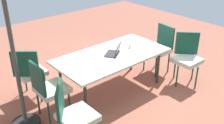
{
  "coord_description": "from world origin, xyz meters",
  "views": [
    {
      "loc": [
        2.77,
        3.22,
        2.71
      ],
      "look_at": [
        0.0,
        0.0,
        0.59
      ],
      "focal_mm": 42.49,
      "sensor_mm": 36.0,
      "label": 1
    }
  ],
  "objects_px": {
    "chair_northwest": "(187,56)",
    "chair_west": "(160,47)",
    "chair_southeast": "(29,71)",
    "chair_east": "(48,87)",
    "laptop": "(114,52)",
    "chair_northeast": "(73,113)",
    "dining_table": "(112,57)",
    "cup": "(130,45)"
  },
  "relations": [
    {
      "from": "chair_northwest",
      "to": "cup",
      "type": "xyz_separation_m",
      "value": [
        0.84,
        -0.7,
        0.24
      ]
    },
    {
      "from": "chair_southeast",
      "to": "dining_table",
      "type": "bearing_deg",
      "value": -170.51
    },
    {
      "from": "chair_southeast",
      "to": "cup",
      "type": "height_order",
      "value": "chair_southeast"
    },
    {
      "from": "dining_table",
      "to": "chair_southeast",
      "type": "bearing_deg",
      "value": -30.49
    },
    {
      "from": "laptop",
      "to": "dining_table",
      "type": "bearing_deg",
      "value": -66.54
    },
    {
      "from": "laptop",
      "to": "cup",
      "type": "bearing_deg",
      "value": 152.0
    },
    {
      "from": "chair_northwest",
      "to": "laptop",
      "type": "distance_m",
      "value": 1.45
    },
    {
      "from": "chair_east",
      "to": "chair_northeast",
      "type": "bearing_deg",
      "value": 175.67
    },
    {
      "from": "laptop",
      "to": "chair_west",
      "type": "bearing_deg",
      "value": 145.55
    },
    {
      "from": "chair_east",
      "to": "chair_northeast",
      "type": "relative_size",
      "value": 1.0
    },
    {
      "from": "chair_southeast",
      "to": "chair_northeast",
      "type": "bearing_deg",
      "value": 126.75
    },
    {
      "from": "chair_east",
      "to": "laptop",
      "type": "relative_size",
      "value": 2.43
    },
    {
      "from": "chair_northeast",
      "to": "laptop",
      "type": "height_order",
      "value": "chair_northeast"
    },
    {
      "from": "chair_east",
      "to": "chair_southeast",
      "type": "bearing_deg",
      "value": -0.1
    },
    {
      "from": "chair_east",
      "to": "chair_southeast",
      "type": "distance_m",
      "value": 0.69
    },
    {
      "from": "chair_southeast",
      "to": "cup",
      "type": "bearing_deg",
      "value": -162.67
    },
    {
      "from": "chair_east",
      "to": "chair_west",
      "type": "bearing_deg",
      "value": -91.12
    },
    {
      "from": "chair_west",
      "to": "laptop",
      "type": "xyz_separation_m",
      "value": [
        1.23,
        -0.02,
        0.23
      ]
    },
    {
      "from": "cup",
      "to": "laptop",
      "type": "bearing_deg",
      "value": 5.57
    },
    {
      "from": "chair_west",
      "to": "chair_southeast",
      "type": "height_order",
      "value": "same"
    },
    {
      "from": "chair_west",
      "to": "laptop",
      "type": "bearing_deg",
      "value": -85.08
    },
    {
      "from": "chair_east",
      "to": "chair_west",
      "type": "distance_m",
      "value": 2.52
    },
    {
      "from": "chair_east",
      "to": "chair_west",
      "type": "xyz_separation_m",
      "value": [
        -2.52,
        0.09,
        0.0
      ]
    },
    {
      "from": "chair_southeast",
      "to": "chair_east",
      "type": "bearing_deg",
      "value": 129.03
    },
    {
      "from": "cup",
      "to": "chair_east",
      "type": "bearing_deg",
      "value": -0.89
    },
    {
      "from": "chair_northwest",
      "to": "laptop",
      "type": "bearing_deg",
      "value": -161.1
    },
    {
      "from": "chair_northeast",
      "to": "chair_east",
      "type": "bearing_deg",
      "value": 32.67
    },
    {
      "from": "dining_table",
      "to": "chair_southeast",
      "type": "height_order",
      "value": "chair_southeast"
    },
    {
      "from": "chair_northwest",
      "to": "chair_west",
      "type": "bearing_deg",
      "value": 139.88
    },
    {
      "from": "chair_southeast",
      "to": "chair_west",
      "type": "bearing_deg",
      "value": -157.14
    },
    {
      "from": "chair_west",
      "to": "cup",
      "type": "distance_m",
      "value": 0.84
    },
    {
      "from": "chair_west",
      "to": "laptop",
      "type": "relative_size",
      "value": 2.43
    },
    {
      "from": "chair_northwest",
      "to": "chair_west",
      "type": "relative_size",
      "value": 1.0
    },
    {
      "from": "chair_southeast",
      "to": "chair_northwest",
      "type": "bearing_deg",
      "value": -168.96
    },
    {
      "from": "dining_table",
      "to": "chair_northeast",
      "type": "bearing_deg",
      "value": 29.37
    },
    {
      "from": "chair_east",
      "to": "chair_southeast",
      "type": "height_order",
      "value": "same"
    },
    {
      "from": "dining_table",
      "to": "cup",
      "type": "xyz_separation_m",
      "value": [
        -0.46,
        -0.02,
        0.1
      ]
    },
    {
      "from": "chair_east",
      "to": "chair_southeast",
      "type": "xyz_separation_m",
      "value": [
        -0.01,
        -0.69,
        0.0
      ]
    },
    {
      "from": "chair_northeast",
      "to": "cup",
      "type": "bearing_deg",
      "value": -28.97
    },
    {
      "from": "chair_northwest",
      "to": "chair_west",
      "type": "height_order",
      "value": "same"
    },
    {
      "from": "chair_west",
      "to": "dining_table",
      "type": "bearing_deg",
      "value": -86.06
    },
    {
      "from": "cup",
      "to": "dining_table",
      "type": "bearing_deg",
      "value": 2.44
    }
  ]
}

